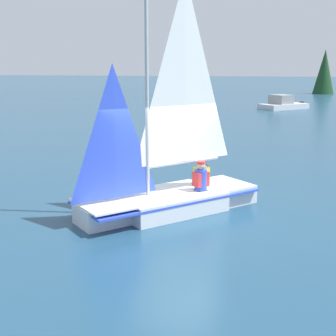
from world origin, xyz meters
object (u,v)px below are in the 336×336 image
sailboat_main (169,183)px  motorboat_distant (283,104)px  sailor_helm (201,183)px  buoy_marker (185,134)px  sailor_crew (201,177)px

sailboat_main → motorboat_distant: size_ratio=1.37×
sailboat_main → sailor_helm: size_ratio=4.76×
sailboat_main → buoy_marker: sailboat_main is taller
motorboat_distant → buoy_marker: motorboat_distant is taller
sailor_helm → buoy_marker: (2.25, -10.85, -0.43)m
sailboat_main → sailor_crew: (-0.65, -0.92, -0.05)m
sailor_crew → sailor_helm: bearing=50.7°
sailboat_main → motorboat_distant: (-3.43, -27.45, -0.30)m
sailor_crew → buoy_marker: 10.53m
sailor_helm → motorboat_distant: size_ratio=0.29×
motorboat_distant → buoy_marker: size_ratio=3.58×
buoy_marker → sailboat_main: bearing=97.8°
sailboat_main → sailor_helm: 0.79m
sailboat_main → buoy_marker: bearing=-127.6°
sailboat_main → sailor_helm: sailboat_main is taller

